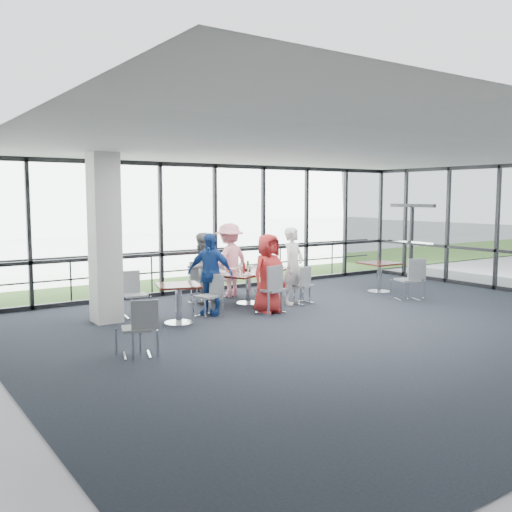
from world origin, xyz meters
TOP-DOWN VIEW (x-y plane):
  - floor at (0.00, 0.00)m, footprint 12.00×10.00m
  - ceiling at (0.00, 0.00)m, footprint 12.00×10.00m
  - wall_left at (-6.00, 0.00)m, footprint 0.10×10.00m
  - curtain_wall_back at (0.00, 5.00)m, footprint 12.00×0.10m
  - exit_door at (6.00, 3.75)m, footprint 0.12×1.60m
  - structural_column at (-3.60, 3.00)m, footprint 0.50×0.50m
  - apron at (0.00, 10.00)m, footprint 80.00×70.00m
  - grass_strip at (0.00, 8.00)m, footprint 80.00×5.00m
  - hangar_main at (4.00, 32.00)m, footprint 24.00×10.00m
  - guard_rail at (0.00, 5.60)m, footprint 12.00×0.06m
  - main_table at (-0.35, 2.97)m, footprint 2.27×1.80m
  - side_table_left at (-2.55, 2.05)m, footprint 0.99×0.99m
  - side_table_right at (3.21, 2.39)m, footprint 0.89×0.89m
  - diner_near_left at (-0.59, 1.89)m, footprint 0.87×0.64m
  - diner_near_right at (0.46, 2.39)m, footprint 0.75×0.65m
  - diner_far_left at (-1.19, 3.59)m, footprint 0.87×0.66m
  - diner_far_right at (-0.22, 3.97)m, footprint 1.25×0.86m
  - diner_end at (-1.62, 2.48)m, footprint 1.01×1.10m
  - chair_main_nl at (-0.56, 1.83)m, footprint 0.58×0.58m
  - chair_main_nr at (0.64, 2.29)m, footprint 0.50×0.50m
  - chair_main_fl at (-1.20, 3.63)m, footprint 0.51×0.51m
  - chair_main_fr at (-0.24, 4.13)m, footprint 0.47×0.47m
  - chair_main_end at (-1.79, 2.27)m, footprint 0.49×0.49m
  - chair_spare_la at (-4.08, 0.44)m, footprint 0.53×0.53m
  - chair_spare_lb at (-2.99, 3.07)m, footprint 0.51×0.51m
  - chair_spare_r at (2.89, 1.23)m, footprint 0.60×0.60m
  - plate_nl at (-0.75, 2.36)m, footprint 0.25×0.25m
  - plate_nr at (0.37, 2.94)m, footprint 0.24×0.24m
  - plate_fl at (-0.99, 3.14)m, footprint 0.28×0.28m
  - plate_fr at (-0.04, 3.47)m, footprint 0.24×0.24m
  - plate_end at (-1.17, 2.61)m, footprint 0.26×0.26m
  - tumbler_a at (-0.53, 2.68)m, footprint 0.08×0.08m
  - tumbler_b at (0.04, 2.89)m, footprint 0.07×0.07m
  - tumbler_c at (-0.42, 3.17)m, footprint 0.07×0.07m
  - tumbler_d at (-0.91, 2.52)m, footprint 0.07×0.07m
  - menu_a at (-0.28, 2.54)m, footprint 0.36×0.39m
  - menu_b at (0.53, 3.04)m, footprint 0.38×0.33m
  - menu_c at (-0.40, 3.43)m, footprint 0.30×0.35m
  - condiment_caddy at (-0.36, 2.98)m, footprint 0.10×0.07m
  - ketchup_bottle at (-0.42, 3.04)m, footprint 0.06×0.06m
  - green_bottle at (-0.29, 3.07)m, footprint 0.05×0.05m

SIDE VIEW (x-z plane):
  - apron at x=0.00m, z-range -0.03..-0.01m
  - floor at x=0.00m, z-range -0.02..0.00m
  - grass_strip at x=0.00m, z-range 0.01..0.01m
  - chair_main_fr at x=-0.24m, z-range 0.00..0.82m
  - chair_main_nr at x=0.64m, z-range 0.00..0.83m
  - chair_main_end at x=-1.79m, z-range 0.00..0.83m
  - chair_spare_la at x=-4.08m, z-range 0.00..0.85m
  - chair_spare_lb at x=-2.99m, z-range 0.00..0.89m
  - chair_main_fl at x=-1.20m, z-range 0.00..0.91m
  - chair_spare_r at x=2.89m, z-range 0.00..0.95m
  - chair_main_nl at x=-0.56m, z-range 0.00..0.99m
  - guard_rail at x=0.00m, z-range 0.47..0.53m
  - side_table_left at x=-2.55m, z-range 0.25..1.00m
  - side_table_right at x=3.21m, z-range 0.26..1.01m
  - main_table at x=-0.35m, z-range 0.26..1.01m
  - menu_a at x=-0.28m, z-range 0.75..0.75m
  - menu_b at x=0.53m, z-range 0.75..0.75m
  - menu_c at x=-0.40m, z-range 0.75..0.75m
  - plate_nl at x=-0.75m, z-range 0.75..0.76m
  - plate_nr at x=0.37m, z-range 0.75..0.76m
  - plate_fl at x=-0.99m, z-range 0.75..0.76m
  - plate_fr at x=-0.04m, z-range 0.75..0.76m
  - plate_end at x=-1.17m, z-range 0.75..0.76m
  - condiment_caddy at x=-0.36m, z-range 0.75..0.79m
  - diner_far_left at x=-1.19m, z-range 0.00..1.59m
  - diner_near_left at x=-0.59m, z-range 0.00..1.63m
  - tumbler_b at x=0.04m, z-range 0.75..0.89m
  - tumbler_d at x=-0.91m, z-range 0.75..0.89m
  - tumbler_c at x=-0.42m, z-range 0.75..0.89m
  - tumbler_a at x=-0.53m, z-range 0.75..0.90m
  - diner_end at x=-1.62m, z-range 0.00..1.66m
  - ketchup_bottle at x=-0.42m, z-range 0.75..0.93m
  - green_bottle at x=-0.29m, z-range 0.75..0.95m
  - diner_near_right at x=0.46m, z-range 0.00..1.71m
  - diner_far_right at x=-0.22m, z-range 0.00..1.76m
  - exit_door at x=6.00m, z-range 0.00..2.10m
  - wall_left at x=-6.00m, z-range 0.00..3.20m
  - curtain_wall_back at x=0.00m, z-range 0.00..3.20m
  - structural_column at x=-3.60m, z-range 0.00..3.20m
  - hangar_main at x=4.00m, z-range 0.00..6.00m
  - ceiling at x=0.00m, z-range 3.18..3.22m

